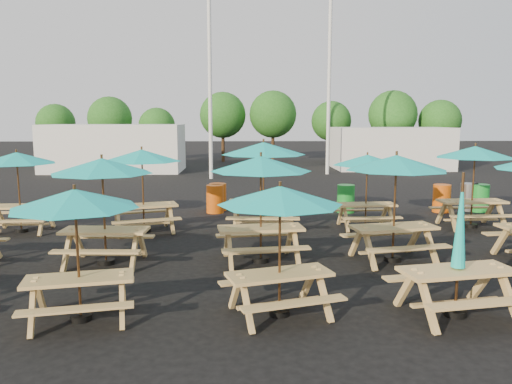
{
  "coord_description": "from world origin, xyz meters",
  "views": [
    {
      "loc": [
        -0.4,
        -12.2,
        3.1
      ],
      "look_at": [
        0.0,
        1.5,
        1.1
      ],
      "focal_mm": 35.0,
      "sensor_mm": 36.0,
      "label": 1
    }
  ],
  "objects_px": {
    "picnic_unit_7": "(261,169)",
    "picnic_unit_9": "(458,258)",
    "waste_bin_0": "(218,197)",
    "picnic_unit_2": "(17,162)",
    "picnic_unit_5": "(142,160)",
    "waste_bin_5": "(480,198)",
    "waste_bin_3": "(442,198)",
    "picnic_unit_4": "(102,172)",
    "picnic_unit_6": "(280,202)",
    "picnic_unit_8": "(263,153)",
    "waste_bin_2": "(346,199)",
    "picnic_unit_3": "(75,206)",
    "waste_bin_1": "(215,199)",
    "picnic_unit_10": "(396,168)",
    "picnic_unit_14": "(475,156)",
    "picnic_unit_11": "(367,164)",
    "waste_bin_4": "(469,197)"
  },
  "relations": [
    {
      "from": "picnic_unit_7",
      "to": "picnic_unit_9",
      "type": "xyz_separation_m",
      "value": [
        2.98,
        -3.11,
        -1.09
      ]
    },
    {
      "from": "picnic_unit_9",
      "to": "waste_bin_0",
      "type": "height_order",
      "value": "picnic_unit_9"
    },
    {
      "from": "picnic_unit_2",
      "to": "picnic_unit_7",
      "type": "relative_size",
      "value": 0.91
    },
    {
      "from": "picnic_unit_5",
      "to": "waste_bin_5",
      "type": "bearing_deg",
      "value": -3.72
    },
    {
      "from": "waste_bin_0",
      "to": "waste_bin_3",
      "type": "relative_size",
      "value": 1.0
    },
    {
      "from": "picnic_unit_4",
      "to": "picnic_unit_6",
      "type": "bearing_deg",
      "value": -37.42
    },
    {
      "from": "picnic_unit_8",
      "to": "waste_bin_2",
      "type": "bearing_deg",
      "value": 46.63
    },
    {
      "from": "picnic_unit_9",
      "to": "picnic_unit_6",
      "type": "bearing_deg",
      "value": 167.41
    },
    {
      "from": "picnic_unit_3",
      "to": "picnic_unit_7",
      "type": "relative_size",
      "value": 0.94
    },
    {
      "from": "waste_bin_1",
      "to": "picnic_unit_5",
      "type": "bearing_deg",
      "value": -122.52
    },
    {
      "from": "picnic_unit_5",
      "to": "waste_bin_1",
      "type": "xyz_separation_m",
      "value": [
        1.82,
        2.86,
        -1.54
      ]
    },
    {
      "from": "picnic_unit_10",
      "to": "waste_bin_0",
      "type": "height_order",
      "value": "picnic_unit_10"
    },
    {
      "from": "picnic_unit_8",
      "to": "picnic_unit_14",
      "type": "relative_size",
      "value": 1.06
    },
    {
      "from": "picnic_unit_3",
      "to": "picnic_unit_11",
      "type": "distance_m",
      "value": 8.88
    },
    {
      "from": "picnic_unit_10",
      "to": "waste_bin_0",
      "type": "relative_size",
      "value": 2.78
    },
    {
      "from": "picnic_unit_3",
      "to": "picnic_unit_2",
      "type": "bearing_deg",
      "value": 108.2
    },
    {
      "from": "picnic_unit_2",
      "to": "waste_bin_3",
      "type": "bearing_deg",
      "value": 9.21
    },
    {
      "from": "waste_bin_1",
      "to": "waste_bin_4",
      "type": "relative_size",
      "value": 1.0
    },
    {
      "from": "waste_bin_1",
      "to": "waste_bin_0",
      "type": "bearing_deg",
      "value": 79.75
    },
    {
      "from": "picnic_unit_4",
      "to": "picnic_unit_11",
      "type": "xyz_separation_m",
      "value": [
        6.49,
        3.43,
        -0.16
      ]
    },
    {
      "from": "waste_bin_1",
      "to": "waste_bin_3",
      "type": "xyz_separation_m",
      "value": [
        7.63,
        -0.1,
        0.0
      ]
    },
    {
      "from": "waste_bin_0",
      "to": "picnic_unit_3",
      "type": "bearing_deg",
      "value": -100.23
    },
    {
      "from": "picnic_unit_2",
      "to": "waste_bin_1",
      "type": "distance_m",
      "value": 6.09
    },
    {
      "from": "picnic_unit_11",
      "to": "picnic_unit_6",
      "type": "bearing_deg",
      "value": -117.68
    },
    {
      "from": "picnic_unit_5",
      "to": "picnic_unit_7",
      "type": "relative_size",
      "value": 1.11
    },
    {
      "from": "waste_bin_3",
      "to": "waste_bin_4",
      "type": "relative_size",
      "value": 1.0
    },
    {
      "from": "waste_bin_1",
      "to": "waste_bin_5",
      "type": "distance_m",
      "value": 8.95
    },
    {
      "from": "picnic_unit_5",
      "to": "picnic_unit_8",
      "type": "distance_m",
      "value": 3.32
    },
    {
      "from": "picnic_unit_10",
      "to": "picnic_unit_11",
      "type": "relative_size",
      "value": 1.22
    },
    {
      "from": "picnic_unit_11",
      "to": "picnic_unit_14",
      "type": "bearing_deg",
      "value": -2.65
    },
    {
      "from": "picnic_unit_11",
      "to": "picnic_unit_14",
      "type": "distance_m",
      "value": 3.09
    },
    {
      "from": "picnic_unit_3",
      "to": "waste_bin_3",
      "type": "bearing_deg",
      "value": 32.16
    },
    {
      "from": "waste_bin_3",
      "to": "waste_bin_5",
      "type": "xyz_separation_m",
      "value": [
        1.33,
        0.04,
        0.0
      ]
    },
    {
      "from": "picnic_unit_3",
      "to": "picnic_unit_9",
      "type": "xyz_separation_m",
      "value": [
        5.91,
        0.01,
        -0.87
      ]
    },
    {
      "from": "picnic_unit_5",
      "to": "waste_bin_3",
      "type": "bearing_deg",
      "value": -2.0
    },
    {
      "from": "waste_bin_1",
      "to": "picnic_unit_6",
      "type": "bearing_deg",
      "value": -80.54
    },
    {
      "from": "picnic_unit_11",
      "to": "waste_bin_5",
      "type": "distance_m",
      "value": 5.32
    },
    {
      "from": "picnic_unit_10",
      "to": "waste_bin_0",
      "type": "xyz_separation_m",
      "value": [
        -4.14,
        6.29,
        -1.59
      ]
    },
    {
      "from": "picnic_unit_4",
      "to": "waste_bin_3",
      "type": "distance_m",
      "value": 11.41
    },
    {
      "from": "waste_bin_1",
      "to": "picnic_unit_7",
      "type": "bearing_deg",
      "value": -77.52
    },
    {
      "from": "picnic_unit_2",
      "to": "picnic_unit_9",
      "type": "bearing_deg",
      "value": -35.69
    },
    {
      "from": "picnic_unit_4",
      "to": "picnic_unit_9",
      "type": "bearing_deg",
      "value": -23.28
    },
    {
      "from": "picnic_unit_5",
      "to": "waste_bin_5",
      "type": "distance_m",
      "value": 11.24
    },
    {
      "from": "picnic_unit_4",
      "to": "waste_bin_5",
      "type": "relative_size",
      "value": 2.48
    },
    {
      "from": "picnic_unit_9",
      "to": "waste_bin_0",
      "type": "bearing_deg",
      "value": 103.67
    },
    {
      "from": "picnic_unit_4",
      "to": "waste_bin_3",
      "type": "bearing_deg",
      "value": 33.55
    },
    {
      "from": "picnic_unit_4",
      "to": "waste_bin_4",
      "type": "relative_size",
      "value": 2.48
    },
    {
      "from": "picnic_unit_14",
      "to": "waste_bin_2",
      "type": "xyz_separation_m",
      "value": [
        -3.14,
        2.46,
        -1.59
      ]
    },
    {
      "from": "picnic_unit_4",
      "to": "picnic_unit_5",
      "type": "distance_m",
      "value": 3.1
    },
    {
      "from": "picnic_unit_14",
      "to": "picnic_unit_3",
      "type": "bearing_deg",
      "value": -147.27
    }
  ]
}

